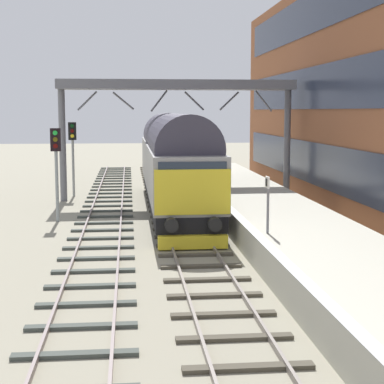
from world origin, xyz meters
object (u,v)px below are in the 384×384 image
diesel_locomotive (175,160)px  platform_number_sign (268,195)px  signal_post_mid (73,149)px  signal_post_near (56,162)px

diesel_locomotive → platform_number_sign: size_ratio=9.87×
signal_post_mid → diesel_locomotive: bearing=-46.9°
platform_number_sign → diesel_locomotive: bearing=100.9°
diesel_locomotive → signal_post_near: 5.85m
signal_post_mid → platform_number_sign: 18.17m
diesel_locomotive → platform_number_sign: (2.10, -10.92, -0.28)m
diesel_locomotive → signal_post_near: (-5.30, -2.48, 0.15)m
diesel_locomotive → signal_post_mid: (-5.30, 5.67, 0.22)m
diesel_locomotive → signal_post_near: size_ratio=4.31×
signal_post_mid → platform_number_sign: (7.40, -16.58, -0.50)m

